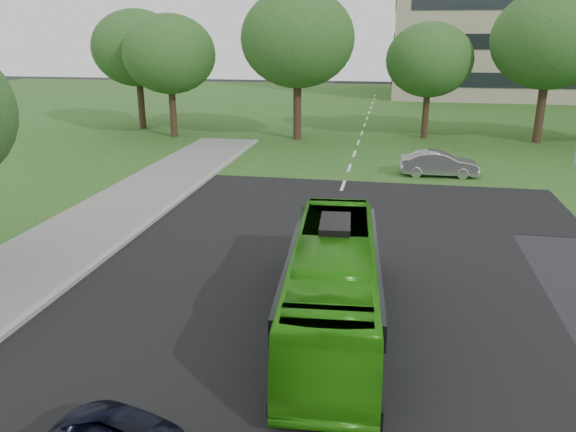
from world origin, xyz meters
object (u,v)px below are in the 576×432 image
object	(u,v)px
bus	(333,284)
sedan	(439,164)
tree_park_a	(169,54)
tree_park_c	(430,60)
tree_park_b	(298,39)
tree_park_d	(550,40)
tree_park_f	(137,48)

from	to	relation	value
bus	sedan	size ratio (longest dim) A/B	2.17
tree_park_a	sedan	xyz separation A→B (m)	(18.44, -8.83, -5.23)
tree_park_c	tree_park_a	bearing A→B (deg)	-170.52
tree_park_b	bus	xyz separation A→B (m)	(5.47, -26.89, -5.72)
bus	tree_park_b	bearing A→B (deg)	97.38
tree_park_d	tree_park_c	bearing A→B (deg)	174.77
tree_park_a	tree_park_c	xyz separation A→B (m)	(18.20, 3.04, -0.39)
tree_park_d	bus	bearing A→B (deg)	-111.56
tree_park_c	bus	xyz separation A→B (m)	(-3.61, -29.23, -4.28)
tree_park_a	tree_park_c	distance (m)	18.46
tree_park_f	bus	size ratio (longest dim) A/B	1.04
tree_park_c	tree_park_f	bearing A→B (deg)	179.58
sedan	tree_park_c	bearing A→B (deg)	-1.19
tree_park_f	bus	xyz separation A→B (m)	(18.52, -29.40, -4.99)
tree_park_c	bus	world-z (taller)	tree_park_c
tree_park_f	sedan	bearing A→B (deg)	-28.27
tree_park_c	sedan	size ratio (longest dim) A/B	1.99
bus	sedan	xyz separation A→B (m)	(3.85, 17.37, -0.56)
tree_park_b	tree_park_c	bearing A→B (deg)	14.48
tree_park_b	tree_park_d	world-z (taller)	tree_park_b
tree_park_b	tree_park_c	world-z (taller)	tree_park_b
tree_park_c	tree_park_d	world-z (taller)	tree_park_d
tree_park_b	bus	size ratio (longest dim) A/B	1.17
tree_park_a	tree_park_c	bearing A→B (deg)	9.48
tree_park_b	tree_park_c	size ratio (longest dim) A/B	1.27
tree_park_b	tree_park_c	distance (m)	9.48
tree_park_b	tree_park_f	distance (m)	13.31
tree_park_f	sedan	distance (m)	26.00
tree_park_a	bus	distance (m)	30.35
tree_park_b	tree_park_f	bearing A→B (deg)	169.13
tree_park_c	sedan	world-z (taller)	tree_park_c
tree_park_f	tree_park_d	bearing A→B (deg)	-1.66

